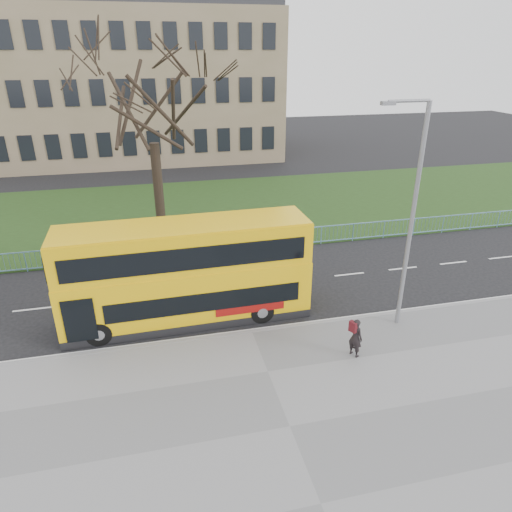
{
  "coord_description": "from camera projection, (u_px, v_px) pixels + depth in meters",
  "views": [
    {
      "loc": [
        -3.35,
        -16.57,
        10.42
      ],
      "look_at": [
        0.78,
        1.0,
        2.23
      ],
      "focal_mm": 32.0,
      "sensor_mm": 36.0,
      "label": 1
    }
  ],
  "objects": [
    {
      "name": "kerb",
      "position": [
        252.0,
        332.0,
        18.29
      ],
      "size": [
        80.0,
        0.2,
        0.14
      ],
      "primitive_type": "cube",
      "color": "gray",
      "rests_on": "ground"
    },
    {
      "name": "civic_building",
      "position": [
        126.0,
        86.0,
        46.79
      ],
      "size": [
        30.0,
        15.0,
        14.0
      ],
      "primitive_type": "cube",
      "color": "#77684B",
      "rests_on": "ground"
    },
    {
      "name": "yellow_bus",
      "position": [
        186.0,
        271.0,
        18.47
      ],
      "size": [
        10.04,
        2.58,
        4.19
      ],
      "rotation": [
        0.0,
        0.0,
        0.02
      ],
      "color": "yellow",
      "rests_on": "ground"
    },
    {
      "name": "ground",
      "position": [
        244.0,
        314.0,
        19.7
      ],
      "size": [
        120.0,
        120.0,
        0.0
      ],
      "primitive_type": "plane",
      "color": "black",
      "rests_on": "ground"
    },
    {
      "name": "bare_tree",
      "position": [
        152.0,
        124.0,
        25.18
      ],
      "size": [
        9.25,
        9.25,
        13.21
      ],
      "primitive_type": null,
      "color": "black",
      "rests_on": "grass_verge"
    },
    {
      "name": "grass_verge",
      "position": [
        203.0,
        210.0,
        32.36
      ],
      "size": [
        80.0,
        15.4,
        0.08
      ],
      "primitive_type": "cube",
      "color": "#213914",
      "rests_on": "ground"
    },
    {
      "name": "street_lamp",
      "position": [
        410.0,
        212.0,
        16.86
      ],
      "size": [
        1.86,
        0.2,
        8.8
      ],
      "rotation": [
        0.0,
        0.0,
        0.01
      ],
      "color": "gray",
      "rests_on": "pavement"
    },
    {
      "name": "pedestrian",
      "position": [
        355.0,
        338.0,
        16.55
      ],
      "size": [
        0.59,
        0.66,
        1.52
      ],
      "primitive_type": "imported",
      "rotation": [
        0.0,
        0.0,
        2.08
      ],
      "color": "black",
      "rests_on": "pavement"
    },
    {
      "name": "guard_railing",
      "position": [
        219.0,
        244.0,
        25.32
      ],
      "size": [
        40.0,
        0.12,
        1.1
      ],
      "primitive_type": null,
      "color": "#6EA4C3",
      "rests_on": "ground"
    },
    {
      "name": "pavement",
      "position": [
        290.0,
        428.0,
        13.69
      ],
      "size": [
        80.0,
        10.5,
        0.12
      ],
      "primitive_type": "cube",
      "color": "slate",
      "rests_on": "ground"
    }
  ]
}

